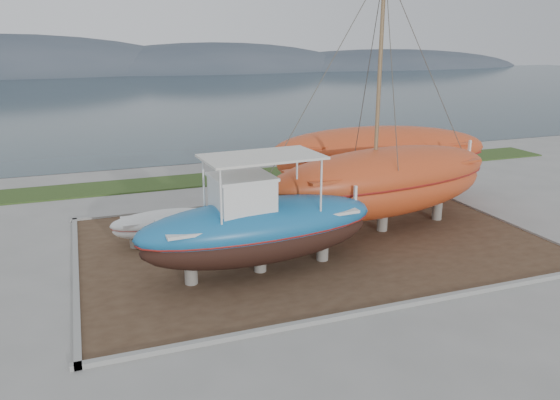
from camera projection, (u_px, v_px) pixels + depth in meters
name	position (u px, v px, depth m)	size (l,w,h in m)	color
ground	(360.00, 282.00, 18.64)	(140.00, 140.00, 0.00)	gray
dirt_patch	(313.00, 241.00, 22.23)	(18.00, 12.00, 0.06)	#422D1E
curb_frame	(313.00, 240.00, 22.21)	(18.60, 12.60, 0.15)	gray
grass_strip	(236.00, 177.00, 32.57)	(44.00, 3.00, 0.08)	#284219
sea	(137.00, 94.00, 81.59)	(260.00, 100.00, 0.04)	#1C3038
mountain_ridge	(112.00, 73.00, 131.05)	(200.00, 36.00, 20.00)	#333D49
blue_caique	(260.00, 215.00, 18.75)	(8.66, 2.71, 4.17)	#1966A0
white_dinghy	(167.00, 227.00, 21.83)	(4.38, 1.64, 1.31)	white
orange_sailboat	(389.00, 107.00, 21.93)	(10.92, 3.22, 10.55)	#B5401B
orange_bare_hull	(379.00, 164.00, 27.66)	(11.04, 3.31, 3.62)	#B5401B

